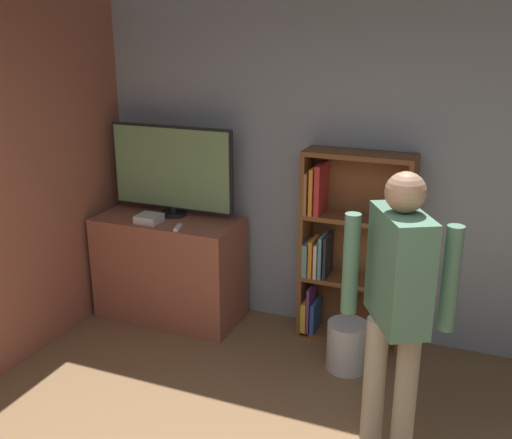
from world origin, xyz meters
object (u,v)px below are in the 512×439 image
(television, at_px, (172,170))
(waste_bin, at_px, (347,346))
(game_console, at_px, (149,219))
(person, at_px, (397,294))
(bookshelf, at_px, (346,249))

(television, height_order, waste_bin, television)
(game_console, relative_size, waste_bin, 0.52)
(person, relative_size, waste_bin, 4.67)
(bookshelf, bearing_deg, person, -64.63)
(television, relative_size, waste_bin, 3.00)
(game_console, distance_m, waste_bin, 1.86)
(waste_bin, bearing_deg, person, -60.91)
(television, distance_m, bookshelf, 1.56)
(game_console, relative_size, bookshelf, 0.12)
(television, bearing_deg, waste_bin, -12.31)
(television, relative_size, game_console, 5.78)
(person, bearing_deg, television, -147.98)
(game_console, xyz_separation_m, bookshelf, (1.55, 0.35, -0.16))
(television, distance_m, person, 2.36)
(game_console, height_order, waste_bin, game_console)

